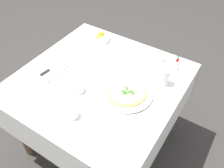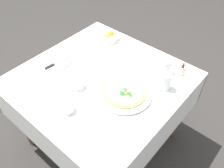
# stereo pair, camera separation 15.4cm
# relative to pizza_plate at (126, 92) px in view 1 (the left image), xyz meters

# --- Properties ---
(ground_plane) EXTENTS (8.00, 8.00, 0.00)m
(ground_plane) POSITION_rel_pizza_plate_xyz_m (0.01, 0.22, -0.73)
(ground_plane) COLOR #33302D
(dining_table) EXTENTS (1.06, 1.06, 0.72)m
(dining_table) POSITION_rel_pizza_plate_xyz_m (0.01, 0.22, -0.14)
(dining_table) COLOR white
(dining_table) RESTS_ON ground_plane
(pizza_plate) EXTENTS (0.35, 0.35, 0.02)m
(pizza_plate) POSITION_rel_pizza_plate_xyz_m (0.00, 0.00, 0.00)
(pizza_plate) COLOR white
(pizza_plate) RESTS_ON dining_table
(pizza) EXTENTS (0.27, 0.27, 0.02)m
(pizza) POSITION_rel_pizza_plate_xyz_m (-0.00, -0.00, 0.01)
(pizza) COLOR #DBAD60
(pizza) RESTS_ON pizza_plate
(coffee_cup_right_edge) EXTENTS (0.13, 0.13, 0.06)m
(coffee_cup_right_edge) POSITION_rel_pizza_plate_xyz_m (-0.32, 0.17, 0.02)
(coffee_cup_right_edge) COLOR white
(coffee_cup_right_edge) RESTS_ON dining_table
(coffee_cup_far_left) EXTENTS (0.13, 0.13, 0.06)m
(coffee_cup_far_left) POSITION_rel_pizza_plate_xyz_m (-0.15, 0.26, 0.01)
(coffee_cup_far_left) COLOR white
(coffee_cup_far_left) RESTS_ON dining_table
(water_glass_near_left) EXTENTS (0.07, 0.07, 0.11)m
(water_glass_near_left) POSITION_rel_pizza_plate_xyz_m (0.22, -0.16, 0.04)
(water_glass_near_left) COLOR white
(water_glass_near_left) RESTS_ON dining_table
(water_glass_back_corner) EXTENTS (0.07, 0.07, 0.10)m
(water_glass_back_corner) POSITION_rel_pizza_plate_xyz_m (0.35, -0.08, 0.03)
(water_glass_back_corner) COLOR white
(water_glass_back_corner) RESTS_ON dining_table
(napkin_folded) EXTENTS (0.22, 0.13, 0.02)m
(napkin_folded) POSITION_rel_pizza_plate_xyz_m (-0.10, 0.55, -0.00)
(napkin_folded) COLOR white
(napkin_folded) RESTS_ON dining_table
(dinner_knife) EXTENTS (0.20, 0.04, 0.01)m
(dinner_knife) POSITION_rel_pizza_plate_xyz_m (-0.10, 0.55, 0.01)
(dinner_knife) COLOR silver
(dinner_knife) RESTS_ON napkin_folded
(citrus_bowl) EXTENTS (0.15, 0.15, 0.07)m
(citrus_bowl) POSITION_rel_pizza_plate_xyz_m (0.40, 0.48, 0.02)
(citrus_bowl) COLOR white
(citrus_bowl) RESTS_ON dining_table
(hot_sauce_bottle) EXTENTS (0.02, 0.02, 0.08)m
(hot_sauce_bottle) POSITION_rel_pizza_plate_xyz_m (0.43, -0.17, 0.02)
(hot_sauce_bottle) COLOR #B7140F
(hot_sauce_bottle) RESTS_ON dining_table
(salt_shaker) EXTENTS (0.03, 0.03, 0.06)m
(salt_shaker) POSITION_rel_pizza_plate_xyz_m (0.46, -0.16, 0.01)
(salt_shaker) COLOR white
(salt_shaker) RESTS_ON dining_table
(pepper_shaker) EXTENTS (0.03, 0.03, 0.06)m
(pepper_shaker) POSITION_rel_pizza_plate_xyz_m (0.40, -0.18, 0.01)
(pepper_shaker) COLOR white
(pepper_shaker) RESTS_ON dining_table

